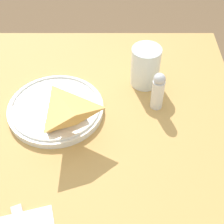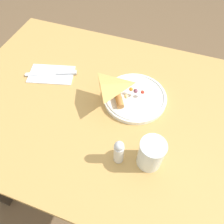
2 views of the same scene
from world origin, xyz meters
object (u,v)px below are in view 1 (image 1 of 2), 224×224
Objects in this scene: salt_shaker at (158,91)px; dining_table at (80,193)px; plate_pizza at (56,108)px; milk_glass at (145,68)px.

dining_table is at bearing -46.70° from salt_shaker.
milk_glass is (-0.11, 0.22, 0.03)m from plate_pizza.
milk_glass reaches higher than dining_table.
plate_pizza is 2.15× the size of milk_glass.
plate_pizza is 0.24m from milk_glass.
milk_glass is at bearing -164.94° from salt_shaker.
salt_shaker reaches higher than dining_table.
dining_table is 0.21m from plate_pizza.
salt_shaker is (-0.02, 0.24, 0.04)m from plate_pizza.
milk_glass is 1.05× the size of salt_shaker.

